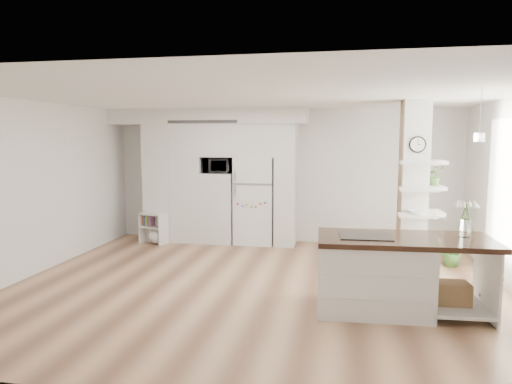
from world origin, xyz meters
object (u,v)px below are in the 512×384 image
bookshelf (154,230)px  floor_plant_a (491,292)px  refrigerator (255,200)px  kitchen_island (383,272)px

bookshelf → floor_plant_a: bearing=-11.6°
refrigerator → floor_plant_a: (3.52, -3.14, -0.63)m
refrigerator → floor_plant_a: size_ratio=3.57×
kitchen_island → floor_plant_a: bearing=6.2°
refrigerator → kitchen_island: size_ratio=0.83×
refrigerator → bookshelf: bearing=-168.0°
kitchen_island → bookshelf: size_ratio=3.38×
kitchen_island → bookshelf: 5.14m
refrigerator → bookshelf: (-2.00, -0.42, -0.60)m
refrigerator → kitchen_island: refrigerator is taller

